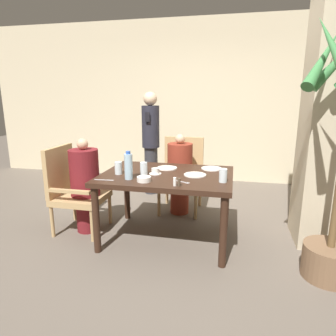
# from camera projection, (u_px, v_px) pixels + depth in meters

# --- Properties ---
(ground_plane) EXTENTS (16.00, 16.00, 0.00)m
(ground_plane) POSITION_uv_depth(u_px,v_px,m) (167.00, 238.00, 3.27)
(ground_plane) COLOR #60564C
(wall_back) EXTENTS (8.00, 0.06, 2.80)m
(wall_back) POSITION_uv_depth(u_px,v_px,m) (198.00, 102.00, 5.30)
(wall_back) COLOR beige
(wall_back) RESTS_ON ground_plane
(dining_table) EXTENTS (1.34, 0.99, 0.73)m
(dining_table) POSITION_uv_depth(u_px,v_px,m) (167.00, 182.00, 3.12)
(dining_table) COLOR #331E14
(dining_table) RESTS_ON ground_plane
(chair_left_side) EXTENTS (0.54, 0.54, 0.97)m
(chair_left_side) POSITION_uv_depth(u_px,v_px,m) (73.00, 188.00, 3.38)
(chair_left_side) COLOR tan
(chair_left_side) RESTS_ON ground_plane
(diner_in_left_chair) EXTENTS (0.32, 0.32, 1.07)m
(diner_in_left_chair) POSITION_uv_depth(u_px,v_px,m) (85.00, 185.00, 3.34)
(diner_in_left_chair) COLOR maroon
(diner_in_left_chair) RESTS_ON ground_plane
(chair_far_side) EXTENTS (0.54, 0.54, 0.97)m
(chair_far_side) POSITION_uv_depth(u_px,v_px,m) (182.00, 173.00, 4.02)
(chair_far_side) COLOR tan
(chair_far_side) RESTS_ON ground_plane
(diner_in_far_chair) EXTENTS (0.32, 0.32, 1.05)m
(diner_in_far_chair) POSITION_uv_depth(u_px,v_px,m) (180.00, 173.00, 3.87)
(diner_in_far_chair) COLOR maroon
(diner_in_far_chair) RESTS_ON ground_plane
(standing_host) EXTENTS (0.27, 0.30, 1.57)m
(standing_host) POSITION_uv_depth(u_px,v_px,m) (151.00, 140.00, 4.60)
(standing_host) COLOR #2D2D33
(standing_host) RESTS_ON ground_plane
(plate_main_left) EXTENTS (0.23, 0.23, 0.01)m
(plate_main_left) POSITION_uv_depth(u_px,v_px,m) (195.00, 175.00, 3.04)
(plate_main_left) COLOR white
(plate_main_left) RESTS_ON dining_table
(plate_main_right) EXTENTS (0.23, 0.23, 0.01)m
(plate_main_right) POSITION_uv_depth(u_px,v_px,m) (167.00, 168.00, 3.32)
(plate_main_right) COLOR white
(plate_main_right) RESTS_ON dining_table
(plate_dessert_center) EXTENTS (0.23, 0.23, 0.01)m
(plate_dessert_center) POSITION_uv_depth(u_px,v_px,m) (212.00, 169.00, 3.30)
(plate_dessert_center) COLOR white
(plate_dessert_center) RESTS_ON dining_table
(teacup_with_saucer) EXTENTS (0.13, 0.13, 0.06)m
(teacup_with_saucer) POSITION_uv_depth(u_px,v_px,m) (155.00, 171.00, 3.09)
(teacup_with_saucer) COLOR white
(teacup_with_saucer) RESTS_ON dining_table
(bowl_small) EXTENTS (0.13, 0.13, 0.05)m
(bowl_small) POSITION_uv_depth(u_px,v_px,m) (144.00, 179.00, 2.82)
(bowl_small) COLOR white
(bowl_small) RESTS_ON dining_table
(water_bottle) EXTENTS (0.08, 0.08, 0.28)m
(water_bottle) POSITION_uv_depth(u_px,v_px,m) (128.00, 166.00, 2.88)
(water_bottle) COLOR #A3C6DB
(water_bottle) RESTS_ON dining_table
(glass_tall_near) EXTENTS (0.08, 0.08, 0.13)m
(glass_tall_near) POSITION_uv_depth(u_px,v_px,m) (223.00, 175.00, 2.79)
(glass_tall_near) COLOR silver
(glass_tall_near) RESTS_ON dining_table
(glass_tall_mid) EXTENTS (0.08, 0.08, 0.13)m
(glass_tall_mid) POSITION_uv_depth(u_px,v_px,m) (118.00, 168.00, 3.08)
(glass_tall_mid) COLOR silver
(glass_tall_mid) RESTS_ON dining_table
(glass_tall_far) EXTENTS (0.08, 0.08, 0.13)m
(glass_tall_far) POSITION_uv_depth(u_px,v_px,m) (144.00, 168.00, 3.06)
(glass_tall_far) COLOR silver
(glass_tall_far) RESTS_ON dining_table
(salt_shaker) EXTENTS (0.03, 0.03, 0.08)m
(salt_shaker) POSITION_uv_depth(u_px,v_px,m) (175.00, 182.00, 2.68)
(salt_shaker) COLOR white
(salt_shaker) RESTS_ON dining_table
(pepper_shaker) EXTENTS (0.03, 0.03, 0.07)m
(pepper_shaker) POSITION_uv_depth(u_px,v_px,m) (179.00, 182.00, 2.67)
(pepper_shaker) COLOR #4C3D2D
(pepper_shaker) RESTS_ON dining_table
(fork_beside_plate) EXTENTS (0.17, 0.09, 0.00)m
(fork_beside_plate) POSITION_uv_depth(u_px,v_px,m) (183.00, 182.00, 2.80)
(fork_beside_plate) COLOR silver
(fork_beside_plate) RESTS_ON dining_table
(knife_beside_plate) EXTENTS (0.19, 0.02, 0.00)m
(knife_beside_plate) POSITION_uv_depth(u_px,v_px,m) (105.00, 180.00, 2.87)
(knife_beside_plate) COLOR silver
(knife_beside_plate) RESTS_ON dining_table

